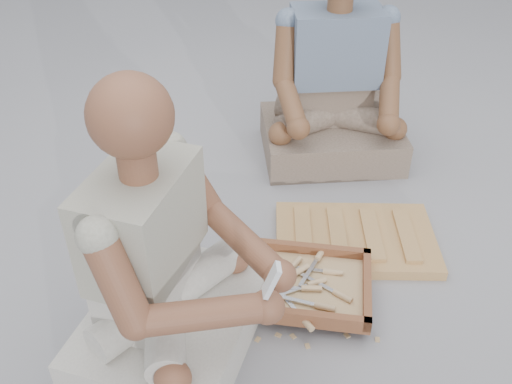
# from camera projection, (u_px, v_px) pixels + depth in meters

# --- Properties ---
(ground) EXTENTS (60.00, 60.00, 0.00)m
(ground) POSITION_uv_depth(u_px,v_px,m) (262.00, 283.00, 2.07)
(ground) COLOR #939298
(ground) RESTS_ON ground
(carved_panel) EXTENTS (0.63, 0.43, 0.04)m
(carved_panel) POSITION_uv_depth(u_px,v_px,m) (355.00, 239.00, 2.23)
(carved_panel) COLOR #A3673F
(carved_panel) RESTS_ON ground
(tool_tray) EXTENTS (0.47, 0.39, 0.06)m
(tool_tray) POSITION_uv_depth(u_px,v_px,m) (306.00, 284.00, 1.98)
(tool_tray) COLOR brown
(tool_tray) RESTS_ON carved_panel
(chisel_0) EXTENTS (0.18, 0.16, 0.02)m
(chisel_0) POSITION_uv_depth(u_px,v_px,m) (296.00, 273.00, 2.00)
(chisel_0) COLOR silver
(chisel_0) RESTS_ON tool_tray
(chisel_1) EXTENTS (0.14, 0.19, 0.02)m
(chisel_1) POSITION_uv_depth(u_px,v_px,m) (302.00, 318.00, 1.85)
(chisel_1) COLOR silver
(chisel_1) RESTS_ON tool_tray
(chisel_2) EXTENTS (0.20, 0.12, 0.02)m
(chisel_2) POSITION_uv_depth(u_px,v_px,m) (311.00, 284.00, 1.96)
(chisel_2) COLOR silver
(chisel_2) RESTS_ON tool_tray
(chisel_3) EXTENTS (0.13, 0.20, 0.02)m
(chisel_3) POSITION_uv_depth(u_px,v_px,m) (292.00, 267.00, 2.03)
(chisel_3) COLOR silver
(chisel_3) RESTS_ON tool_tray
(chisel_4) EXTENTS (0.22, 0.04, 0.02)m
(chisel_4) POSITION_uv_depth(u_px,v_px,m) (327.00, 271.00, 2.02)
(chisel_4) COLOR silver
(chisel_4) RESTS_ON tool_tray
(chisel_5) EXTENTS (0.22, 0.03, 0.02)m
(chisel_5) POSITION_uv_depth(u_px,v_px,m) (305.00, 288.00, 1.94)
(chisel_5) COLOR silver
(chisel_5) RESTS_ON tool_tray
(chisel_6) EXTENTS (0.11, 0.21, 0.02)m
(chisel_6) POSITION_uv_depth(u_px,v_px,m) (318.00, 257.00, 2.06)
(chisel_6) COLOR silver
(chisel_6) RESTS_ON tool_tray
(chisel_7) EXTENTS (0.22, 0.07, 0.02)m
(chisel_7) POSITION_uv_depth(u_px,v_px,m) (318.00, 305.00, 1.88)
(chisel_7) COLOR silver
(chisel_7) RESTS_ON tool_tray
(chisel_8) EXTENTS (0.19, 0.14, 0.02)m
(chisel_8) POSITION_uv_depth(u_px,v_px,m) (337.00, 293.00, 1.93)
(chisel_8) COLOR silver
(chisel_8) RESTS_ON tool_tray
(wood_chip_0) EXTENTS (0.02, 0.02, 0.00)m
(wood_chip_0) POSITION_uv_depth(u_px,v_px,m) (278.00, 335.00, 1.87)
(wood_chip_0) COLOR tan
(wood_chip_0) RESTS_ON ground
(wood_chip_1) EXTENTS (0.02, 0.02, 0.00)m
(wood_chip_1) POSITION_uv_depth(u_px,v_px,m) (347.00, 335.00, 1.87)
(wood_chip_1) COLOR tan
(wood_chip_1) RESTS_ON ground
(wood_chip_2) EXTENTS (0.02, 0.02, 0.00)m
(wood_chip_2) POSITION_uv_depth(u_px,v_px,m) (366.00, 279.00, 2.08)
(wood_chip_2) COLOR tan
(wood_chip_2) RESTS_ON ground
(wood_chip_3) EXTENTS (0.02, 0.02, 0.00)m
(wood_chip_3) POSITION_uv_depth(u_px,v_px,m) (330.00, 249.00, 2.21)
(wood_chip_3) COLOR tan
(wood_chip_3) RESTS_ON ground
(wood_chip_4) EXTENTS (0.02, 0.02, 0.00)m
(wood_chip_4) POSITION_uv_depth(u_px,v_px,m) (332.00, 294.00, 2.02)
(wood_chip_4) COLOR tan
(wood_chip_4) RESTS_ON ground
(wood_chip_5) EXTENTS (0.02, 0.02, 0.00)m
(wood_chip_5) POSITION_uv_depth(u_px,v_px,m) (307.00, 346.00, 1.83)
(wood_chip_5) COLOR tan
(wood_chip_5) RESTS_ON ground
(wood_chip_6) EXTENTS (0.02, 0.02, 0.00)m
(wood_chip_6) POSITION_uv_depth(u_px,v_px,m) (293.00, 336.00, 1.87)
(wood_chip_6) COLOR tan
(wood_chip_6) RESTS_ON ground
(wood_chip_7) EXTENTS (0.02, 0.02, 0.00)m
(wood_chip_7) POSITION_uv_depth(u_px,v_px,m) (258.00, 339.00, 1.86)
(wood_chip_7) COLOR tan
(wood_chip_7) RESTS_ON ground
(wood_chip_8) EXTENTS (0.02, 0.02, 0.00)m
(wood_chip_8) POSITION_uv_depth(u_px,v_px,m) (370.00, 269.00, 2.12)
(wood_chip_8) COLOR tan
(wood_chip_8) RESTS_ON ground
(wood_chip_9) EXTENTS (0.02, 0.02, 0.00)m
(wood_chip_9) POSITION_uv_depth(u_px,v_px,m) (377.00, 340.00, 1.86)
(wood_chip_9) COLOR tan
(wood_chip_9) RESTS_ON ground
(craftsman) EXTENTS (0.69, 0.70, 0.93)m
(craftsman) POSITION_uv_depth(u_px,v_px,m) (164.00, 271.00, 1.66)
(craftsman) COLOR #BCB9AE
(craftsman) RESTS_ON ground
(companion) EXTENTS (0.70, 0.59, 0.99)m
(companion) POSITION_uv_depth(u_px,v_px,m) (334.00, 90.00, 2.60)
(companion) COLOR #846E5F
(companion) RESTS_ON ground
(mobile_phone) EXTENTS (0.05, 0.05, 0.10)m
(mobile_phone) POSITION_uv_depth(u_px,v_px,m) (272.00, 280.00, 1.46)
(mobile_phone) COLOR silver
(mobile_phone) RESTS_ON craftsman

